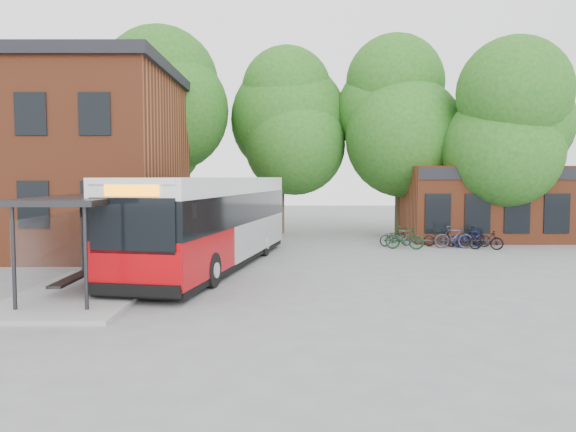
{
  "coord_description": "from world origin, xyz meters",
  "views": [
    {
      "loc": [
        1.45,
        -17.21,
        3.44
      ],
      "look_at": [
        1.44,
        3.4,
        2.0
      ],
      "focal_mm": 35.0,
      "sensor_mm": 36.0,
      "label": 1
    }
  ],
  "objects_px": {
    "city_bus": "(212,222)",
    "bicycle_6": "(469,238)",
    "bicycle_0": "(396,237)",
    "bus_shelter": "(84,245)",
    "bicycle_5": "(475,237)",
    "bicycle_3": "(454,237)",
    "bicycle_7": "(486,240)",
    "bicycle_2": "(440,238)",
    "bicycle_4": "(467,237)",
    "bicycle_1": "(405,238)"
  },
  "relations": [
    {
      "from": "bicycle_4",
      "to": "city_bus",
      "type": "bearing_deg",
      "value": 100.98
    },
    {
      "from": "city_bus",
      "to": "bicycle_0",
      "type": "bearing_deg",
      "value": 48.69
    },
    {
      "from": "bicycle_1",
      "to": "bicycle_2",
      "type": "xyz_separation_m",
      "value": [
        1.98,
        1.07,
        -0.12
      ]
    },
    {
      "from": "bicycle_1",
      "to": "bicycle_4",
      "type": "bearing_deg",
      "value": -54.72
    },
    {
      "from": "city_bus",
      "to": "bicycle_5",
      "type": "distance_m",
      "value": 13.62
    },
    {
      "from": "city_bus",
      "to": "bicycle_7",
      "type": "height_order",
      "value": "city_bus"
    },
    {
      "from": "bus_shelter",
      "to": "bicycle_0",
      "type": "height_order",
      "value": "bus_shelter"
    },
    {
      "from": "city_bus",
      "to": "bicycle_6",
      "type": "relative_size",
      "value": 7.39
    },
    {
      "from": "city_bus",
      "to": "bicycle_6",
      "type": "distance_m",
      "value": 13.25
    },
    {
      "from": "bicycle_0",
      "to": "bicycle_7",
      "type": "height_order",
      "value": "bicycle_7"
    },
    {
      "from": "city_bus",
      "to": "bicycle_2",
      "type": "bearing_deg",
      "value": 41.99
    },
    {
      "from": "bus_shelter",
      "to": "bicycle_5",
      "type": "bearing_deg",
      "value": 36.54
    },
    {
      "from": "city_bus",
      "to": "bicycle_2",
      "type": "relative_size",
      "value": 8.38
    },
    {
      "from": "bicycle_0",
      "to": "bicycle_5",
      "type": "relative_size",
      "value": 1.15
    },
    {
      "from": "bicycle_0",
      "to": "bicycle_1",
      "type": "distance_m",
      "value": 1.2
    },
    {
      "from": "bicycle_3",
      "to": "bicycle_7",
      "type": "height_order",
      "value": "bicycle_3"
    },
    {
      "from": "bus_shelter",
      "to": "bicycle_6",
      "type": "xyz_separation_m",
      "value": [
        14.81,
        11.03,
        -0.97
      ]
    },
    {
      "from": "bicycle_3",
      "to": "bicycle_6",
      "type": "bearing_deg",
      "value": -61.15
    },
    {
      "from": "bicycle_0",
      "to": "bicycle_2",
      "type": "height_order",
      "value": "bicycle_0"
    },
    {
      "from": "bus_shelter",
      "to": "city_bus",
      "type": "xyz_separation_m",
      "value": [
        3.06,
        5.04,
        0.26
      ]
    },
    {
      "from": "bicycle_3",
      "to": "bicycle_4",
      "type": "bearing_deg",
      "value": -43.26
    },
    {
      "from": "bicycle_1",
      "to": "bicycle_5",
      "type": "distance_m",
      "value": 3.76
    },
    {
      "from": "city_bus",
      "to": "bicycle_3",
      "type": "distance_m",
      "value": 12.28
    },
    {
      "from": "city_bus",
      "to": "bicycle_1",
      "type": "relative_size",
      "value": 7.43
    },
    {
      "from": "bicycle_0",
      "to": "bicycle_7",
      "type": "distance_m",
      "value": 4.23
    },
    {
      "from": "bicycle_5",
      "to": "bicycle_6",
      "type": "height_order",
      "value": "bicycle_6"
    },
    {
      "from": "bicycle_4",
      "to": "bicycle_0",
      "type": "bearing_deg",
      "value": 71.99
    },
    {
      "from": "bus_shelter",
      "to": "bicycle_4",
      "type": "bearing_deg",
      "value": 37.67
    },
    {
      "from": "bicycle_6",
      "to": "city_bus",
      "type": "bearing_deg",
      "value": 96.87
    },
    {
      "from": "bicycle_2",
      "to": "bicycle_4",
      "type": "bearing_deg",
      "value": -74.2
    },
    {
      "from": "city_bus",
      "to": "bicycle_0",
      "type": "distance_m",
      "value": 10.55
    },
    {
      "from": "bus_shelter",
      "to": "bicycle_4",
      "type": "distance_m",
      "value": 18.79
    },
    {
      "from": "bicycle_6",
      "to": "bicycle_4",
      "type": "bearing_deg",
      "value": -25.42
    },
    {
      "from": "bicycle_1",
      "to": "bicycle_4",
      "type": "height_order",
      "value": "bicycle_1"
    },
    {
      "from": "bicycle_3",
      "to": "bicycle_7",
      "type": "relative_size",
      "value": 1.15
    },
    {
      "from": "city_bus",
      "to": "bicycle_2",
      "type": "distance_m",
      "value": 12.25
    },
    {
      "from": "bicycle_2",
      "to": "bicycle_5",
      "type": "height_order",
      "value": "bicycle_5"
    },
    {
      "from": "bus_shelter",
      "to": "bicycle_4",
      "type": "xyz_separation_m",
      "value": [
        14.85,
        11.47,
        -0.99
      ]
    },
    {
      "from": "bicycle_0",
      "to": "bicycle_1",
      "type": "relative_size",
      "value": 0.98
    },
    {
      "from": "city_bus",
      "to": "bicycle_5",
      "type": "height_order",
      "value": "city_bus"
    },
    {
      "from": "bicycle_5",
      "to": "bicycle_7",
      "type": "xyz_separation_m",
      "value": [
        0.17,
        -1.11,
        0.01
      ]
    },
    {
      "from": "bicycle_0",
      "to": "city_bus",
      "type": "bearing_deg",
      "value": 112.45
    },
    {
      "from": "bicycle_1",
      "to": "bicycle_3",
      "type": "bearing_deg",
      "value": -65.89
    },
    {
      "from": "bus_shelter",
      "to": "bicycle_6",
      "type": "relative_size",
      "value": 3.85
    },
    {
      "from": "bicycle_0",
      "to": "bicycle_1",
      "type": "xyz_separation_m",
      "value": [
        0.18,
        -1.18,
        0.08
      ]
    },
    {
      "from": "bicycle_0",
      "to": "bicycle_6",
      "type": "xyz_separation_m",
      "value": [
        3.5,
        -0.46,
        0.01
      ]
    },
    {
      "from": "bicycle_4",
      "to": "bicycle_5",
      "type": "xyz_separation_m",
      "value": [
        0.29,
        -0.25,
        0.01
      ]
    },
    {
      "from": "bicycle_2",
      "to": "bicycle_6",
      "type": "xyz_separation_m",
      "value": [
        1.34,
        -0.34,
        0.06
      ]
    },
    {
      "from": "bus_shelter",
      "to": "bicycle_3",
      "type": "height_order",
      "value": "bus_shelter"
    },
    {
      "from": "bicycle_4",
      "to": "bicycle_7",
      "type": "height_order",
      "value": "bicycle_7"
    }
  ]
}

